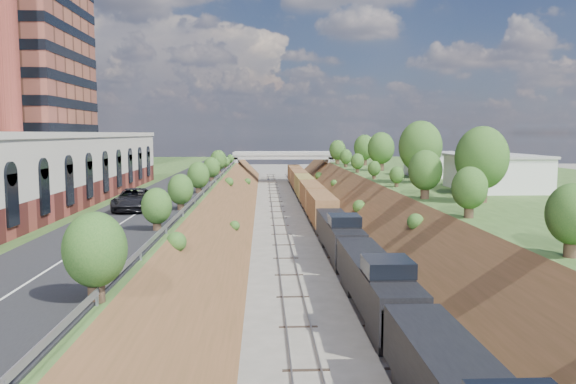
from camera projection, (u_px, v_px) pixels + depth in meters
name	position (u px, v px, depth m)	size (l,w,h in m)	color
platform_left	(50.00, 205.00, 74.11)	(44.00, 180.00, 5.00)	#324E20
platform_right	(538.00, 202.00, 76.99)	(44.00, 180.00, 5.00)	#324E20
embankment_left	(217.00, 222.00, 75.33)	(7.07, 180.00, 7.07)	brown
embankment_right	(379.00, 221.00, 76.29)	(7.07, 180.00, 7.07)	brown
rail_left_track	(279.00, 221.00, 75.69)	(1.58, 180.00, 0.18)	gray
rail_right_track	(318.00, 221.00, 75.92)	(1.58, 180.00, 0.18)	gray
road	(182.00, 185.00, 74.61)	(8.00, 180.00, 0.10)	black
guardrail	(213.00, 181.00, 74.54)	(0.10, 171.00, 0.70)	#99999E
commercial_building	(12.00, 170.00, 51.84)	(14.30, 62.30, 7.00)	maroon
smokestack	(3.00, 24.00, 67.66)	(3.20, 3.20, 40.00)	maroon
overpass	(283.00, 162.00, 136.90)	(24.50, 8.30, 7.40)	gray
white_building_near	(495.00, 174.00, 68.15)	(9.00, 12.00, 4.00)	silver
white_building_far	(436.00, 165.00, 90.01)	(8.00, 10.00, 3.60)	silver
tree_right_large	(482.00, 159.00, 55.70)	(5.25, 5.25, 7.61)	#473323
tree_left_crest	(149.00, 212.00, 34.82)	(2.45, 2.45, 3.55)	#473323
freight_train	(317.00, 202.00, 77.35)	(2.79, 128.17, 4.55)	black
suv	(134.00, 199.00, 49.75)	(3.17, 6.88, 1.91)	black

